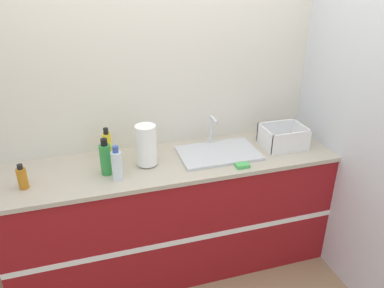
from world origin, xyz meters
name	(u,v)px	position (x,y,z in m)	size (l,w,h in m)	color
wall_back	(160,92)	(0.00, 0.61, 1.30)	(4.68, 0.06, 2.60)	beige
wall_right	(327,91)	(1.17, 0.29, 1.30)	(0.06, 2.58, 2.60)	silver
counter_cabinet	(174,214)	(0.00, 0.29, 0.46)	(2.30, 0.61, 0.91)	maroon
sink	(218,152)	(0.34, 0.29, 0.92)	(0.56, 0.36, 0.24)	silver
paper_towel_roll	(146,145)	(-0.17, 0.28, 1.05)	(0.14, 0.14, 0.28)	#4C4C51
dish_rack	(283,139)	(0.84, 0.28, 0.97)	(0.30, 0.25, 0.16)	white
bottle_amber	(22,178)	(-0.94, 0.20, 0.98)	(0.06, 0.06, 0.16)	#B26B19
bottle_green	(106,159)	(-0.44, 0.24, 1.02)	(0.07, 0.07, 0.25)	#2D8C3D
bottle_clear	(117,165)	(-0.38, 0.15, 1.01)	(0.07, 0.07, 0.23)	silver
bottle_yellow	(107,146)	(-0.42, 0.44, 1.01)	(0.06, 0.06, 0.23)	yellow
sponge	(242,165)	(0.43, 0.06, 0.92)	(0.09, 0.06, 0.02)	#4CB259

